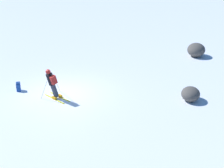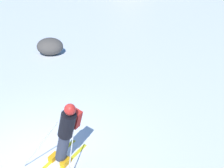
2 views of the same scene
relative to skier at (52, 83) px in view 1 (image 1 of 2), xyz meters
The scene contains 5 objects.
ground_plane 1.27m from the skier, behind, with size 300.00×300.00×0.00m, color white.
skier is the anchor object (origin of this frame).
spare_backpack 2.53m from the skier, 103.36° to the right, with size 0.37×0.34×0.50m.
exposed_boulder_0 11.84m from the skier, 143.21° to the left, with size 1.52×1.29×0.99m, color #4C4742.
exposed_boulder_1 7.17m from the skier, 104.29° to the left, with size 1.13×0.96×0.74m, color #4C4742.
Camera 1 is at (14.23, 6.62, 7.18)m, focal length 50.00 mm.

